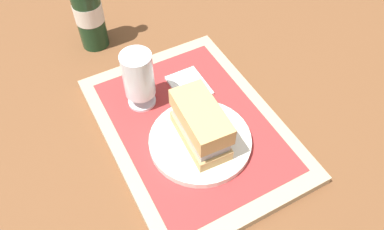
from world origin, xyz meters
TOP-DOWN VIEW (x-y plane):
  - ground_plane at (0.00, 0.00)m, footprint 3.00×3.00m
  - tray at (0.00, 0.00)m, footprint 0.44×0.32m
  - placemat at (0.00, 0.00)m, footprint 0.38×0.27m
  - plate at (-0.05, 0.01)m, footprint 0.19×0.19m
  - sandwich at (-0.04, 0.01)m, footprint 0.14×0.07m
  - beer_glass at (0.10, 0.06)m, footprint 0.06×0.06m
  - napkin_folded at (0.09, -0.04)m, footprint 0.09×0.07m
  - beer_bottle at (0.34, 0.08)m, footprint 0.07×0.07m

SIDE VIEW (x-z plane):
  - ground_plane at x=0.00m, z-range 0.00..0.00m
  - tray at x=0.00m, z-range 0.00..0.02m
  - placemat at x=0.00m, z-range 0.02..0.02m
  - napkin_folded at x=0.09m, z-range 0.02..0.03m
  - plate at x=-0.05m, z-range 0.02..0.04m
  - sandwich at x=-0.04m, z-range 0.04..0.12m
  - beer_glass at x=0.10m, z-range 0.03..0.15m
  - beer_bottle at x=0.34m, z-range -0.03..0.24m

